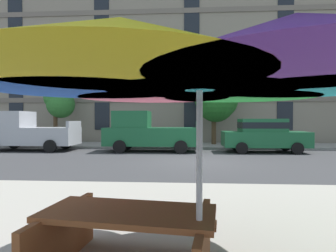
{
  "coord_description": "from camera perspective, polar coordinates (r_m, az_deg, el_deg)",
  "views": [
    {
      "loc": [
        -0.35,
        -11.69,
        1.72
      ],
      "look_at": [
        -1.33,
        3.2,
        1.4
      ],
      "focal_mm": 30.4,
      "sensor_mm": 36.0,
      "label": 1
    }
  ],
  "objects": [
    {
      "name": "street_tree_left",
      "position": [
        21.1,
        -21.05,
        4.42
      ],
      "size": [
        2.07,
        1.92,
        4.01
      ],
      "color": "#4C3823",
      "rests_on": "ground"
    },
    {
      "name": "sidewalk_far",
      "position": [
        18.56,
        4.85,
        -3.91
      ],
      "size": [
        56.0,
        3.6,
        0.12
      ],
      "primitive_type": "cube",
      "color": "gray",
      "rests_on": "ground"
    },
    {
      "name": "picnic_table",
      "position": [
        3.23,
        -7.91,
        -21.16
      ],
      "size": [
        1.98,
        1.73,
        0.77
      ],
      "color": "brown",
      "rests_on": "ground"
    },
    {
      "name": "apartment_building",
      "position": [
        27.41,
        4.55,
        14.47
      ],
      "size": [
        46.24,
        12.08,
        16.0
      ],
      "color": "gray",
      "rests_on": "ground"
    },
    {
      "name": "patio_umbrella",
      "position": [
        2.73,
        6.35,
        11.03
      ],
      "size": [
        4.02,
        3.73,
        2.44
      ],
      "color": "silver",
      "rests_on": "ground"
    },
    {
      "name": "ground_plane",
      "position": [
        11.82,
        5.47,
        -7.14
      ],
      "size": [
        120.0,
        120.0,
        0.0
      ],
      "primitive_type": "plane",
      "color": "#38383A"
    },
    {
      "name": "street_tree_middle",
      "position": [
        19.12,
        9.57,
        5.08
      ],
      "size": [
        2.9,
        2.83,
        4.35
      ],
      "color": "#4C3823",
      "rests_on": "ground"
    },
    {
      "name": "pickup_silver",
      "position": [
        17.82,
        -26.44,
        -1.13
      ],
      "size": [
        5.1,
        2.12,
        2.2
      ],
      "color": "#A8AAB2",
      "rests_on": "ground"
    },
    {
      "name": "sedan_green",
      "position": [
        15.94,
        18.62,
        -1.6
      ],
      "size": [
        4.4,
        1.98,
        1.78
      ],
      "color": "#195933",
      "rests_on": "ground"
    },
    {
      "name": "pickup_green",
      "position": [
        15.54,
        -4.05,
        -1.33
      ],
      "size": [
        5.1,
        2.12,
        2.2
      ],
      "color": "#195933",
      "rests_on": "ground"
    }
  ]
}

